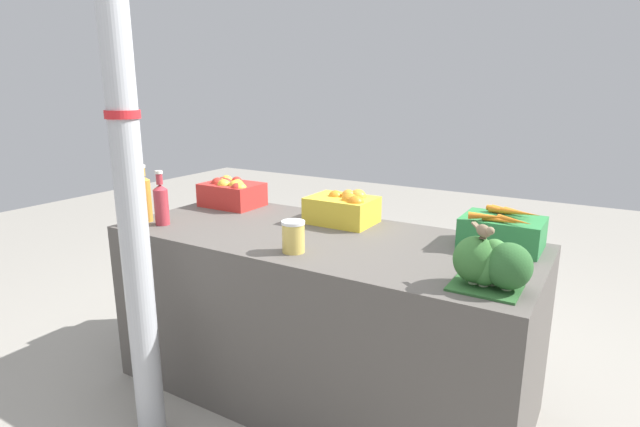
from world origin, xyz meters
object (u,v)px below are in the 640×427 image
Objects in this scene: broccoli_pile at (491,264)px; carrot_crate at (503,231)px; juice_bottle_ruby at (161,203)px; pickle_jar at (293,236)px; sparrow_bird at (484,231)px; orange_crate at (344,208)px; apple_crate at (231,192)px; support_pole at (126,147)px; juice_bottle_amber at (144,197)px.

carrot_crate is at bearing 97.03° from broccoli_pile.
juice_bottle_ruby reaches higher than pickle_jar.
broccoli_pile is 0.76m from pickle_jar.
pickle_jar is at bearing -1.24° from juice_bottle_ruby.
orange_crate is at bearing -162.25° from sparrow_bird.
apple_crate is 2.81× the size of sparrow_bird.
sparrow_bird reaches higher than apple_crate.
orange_crate is 2.81× the size of sparrow_bird.
juice_bottle_ruby reaches higher than sparrow_bird.
sparrow_bird is (0.77, -0.48, 0.12)m from orange_crate.
pickle_jar is at bearing -144.94° from carrot_crate.
juice_bottle_ruby reaches higher than orange_crate.
support_pole is 0.71m from pickle_jar.
orange_crate is 0.74m from carrot_crate.
support_pole reaches higher than juice_bottle_ruby.
support_pole reaches higher than sparrow_bird.
juice_bottle_ruby is 2.34× the size of sparrow_bird.
sparrow_bird is (1.20, 0.38, -0.23)m from support_pole.
orange_crate is 0.92m from broccoli_pile.
sparrow_bird is (1.47, -0.48, 0.12)m from apple_crate.
apple_crate is at bearing 86.47° from juice_bottle_ruby.
support_pole is 9.60× the size of broccoli_pile.
orange_crate is 0.92m from sparrow_bird.
juice_bottle_ruby is (-1.52, -0.01, 0.02)m from broccoli_pile.
sparrow_bird is at bearing 0.53° from pickle_jar.
support_pole is at bearing -116.60° from orange_crate.
pickle_jar is (0.77, -0.02, -0.04)m from juice_bottle_ruby.
juice_bottle_ruby reaches higher than broccoli_pile.
broccoli_pile is (1.23, 0.40, -0.34)m from support_pole.
juice_bottle_ruby is at bearing -130.50° from sparrow_bird.
broccoli_pile is at bearing 18.13° from support_pole.
sparrow_bird reaches higher than pickle_jar.
carrot_crate reaches higher than apple_crate.
support_pole reaches higher than broccoli_pile.
pickle_jar is at bearing -33.22° from apple_crate.
orange_crate is (0.43, 0.87, -0.35)m from support_pole.
pickle_jar is (0.47, 0.38, -0.36)m from support_pole.
pickle_jar is at bearing 38.63° from support_pole.
carrot_crate is at bearing 17.90° from juice_bottle_ruby.
pickle_jar is 1.15× the size of sparrow_bird.
broccoli_pile is 1.64m from juice_bottle_amber.
broccoli_pile is (0.79, -0.47, 0.01)m from orange_crate.
pickle_jar is at bearing -1.07° from juice_bottle_amber.
support_pole is 9.23× the size of juice_bottle_ruby.
juice_bottle_amber is (-1.58, -0.47, 0.05)m from carrot_crate.
orange_crate is at bearing 94.53° from pickle_jar.
carrot_crate is 1.12× the size of juice_bottle_amber.
support_pole is 1.50m from carrot_crate.
support_pole is at bearing -72.88° from apple_crate.
juice_bottle_ruby is 0.77m from pickle_jar.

